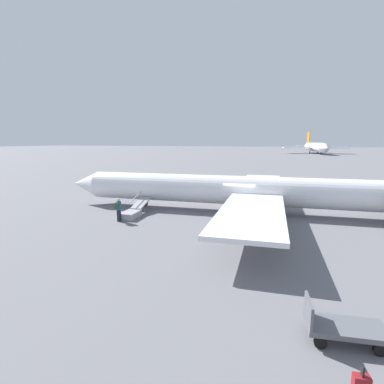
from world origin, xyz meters
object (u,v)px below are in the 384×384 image
Objects in this scene: airplane_main at (253,191)px; passenger at (118,208)px; boarding_stairs at (133,212)px; airplane_far_center at (315,147)px; luggage_cart at (341,327)px.

passenger is at bearing 29.44° from airplane_main.
airplane_far_center is at bearing -12.58° from boarding_stairs.
airplane_far_center is (-9.49, -126.57, 1.27)m from airplane_main.
boarding_stairs is 1.74× the size of luggage_cart.
airplane_far_center is 133.79m from passenger.
luggage_cart is (4.58, 141.72, -2.66)m from airplane_far_center.
boarding_stairs is 2.35× the size of passenger.
airplane_far_center reaches higher than luggage_cart.
luggage_cart is (-4.91, 15.14, -1.39)m from airplane_main.
airplane_main is at bearing -60.56° from passenger.
luggage_cart is (-13.66, 9.19, -0.54)m from passenger.
airplane_main is at bearing -15.14° from airplane_far_center.
airplane_far_center is 141.81m from luggage_cart.
boarding_stairs is at bearing -14.23° from passenger.
airplane_main reaches higher than boarding_stairs.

